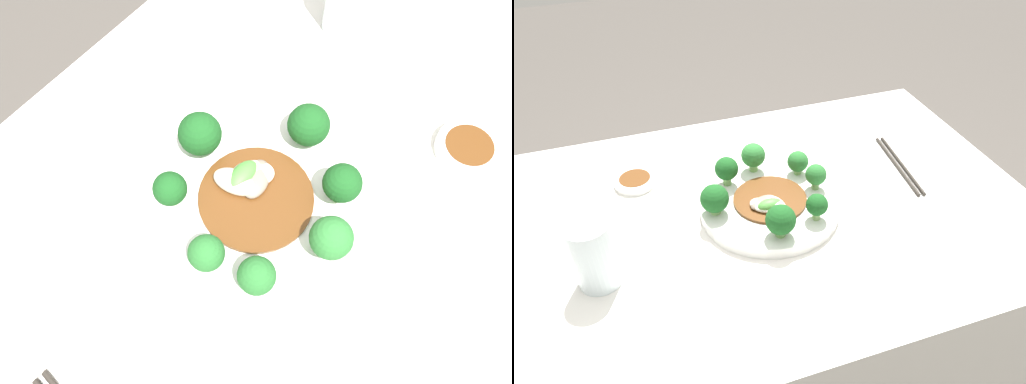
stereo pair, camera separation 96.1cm
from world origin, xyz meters
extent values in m
plane|color=#4C4742|center=(0.00, 0.00, 0.00)|extent=(8.00, 8.00, 0.00)
cube|color=silver|center=(0.00, 0.00, 0.38)|extent=(1.08, 0.71, 0.76)
cylinder|color=white|center=(-0.03, 0.01, 0.77)|extent=(0.27, 0.27, 0.02)
cylinder|color=#89B76B|center=(-0.09, 0.08, 0.79)|extent=(0.01, 0.01, 0.02)
sphere|color=#19511E|center=(-0.09, 0.08, 0.81)|extent=(0.04, 0.04, 0.04)
cylinder|color=#89B76B|center=(-0.11, -0.06, 0.79)|extent=(0.02, 0.02, 0.01)
sphere|color=#286B2D|center=(-0.11, -0.06, 0.81)|extent=(0.04, 0.04, 0.04)
cylinder|color=#89B76B|center=(0.08, 0.01, 0.79)|extent=(0.02, 0.02, 0.01)
sphere|color=#19511E|center=(0.08, 0.01, 0.81)|extent=(0.05, 0.05, 0.05)
cylinder|color=#70A356|center=(-0.12, 0.00, 0.79)|extent=(0.01, 0.01, 0.02)
sphere|color=#286B2D|center=(-0.12, 0.00, 0.81)|extent=(0.04, 0.04, 0.04)
cylinder|color=#7AAD5B|center=(-0.03, -0.10, 0.79)|extent=(0.02, 0.02, 0.02)
sphere|color=#2D7533|center=(-0.03, -0.10, 0.82)|extent=(0.05, 0.05, 0.05)
cylinder|color=#70A356|center=(0.04, -0.07, 0.79)|extent=(0.02, 0.02, 0.02)
sphere|color=#19511E|center=(0.04, -0.07, 0.82)|extent=(0.05, 0.05, 0.05)
cylinder|color=#70A356|center=(-0.01, 0.10, 0.79)|extent=(0.02, 0.02, 0.01)
sphere|color=#19511E|center=(-0.01, 0.10, 0.82)|extent=(0.05, 0.05, 0.05)
cylinder|color=#5B3314|center=(-0.03, 0.01, 0.78)|extent=(0.14, 0.14, 0.01)
ellipsoid|color=gray|center=(-0.01, 0.02, 0.79)|extent=(0.06, 0.05, 0.02)
ellipsoid|color=silver|center=(-0.01, 0.03, 0.79)|extent=(0.06, 0.06, 0.01)
ellipsoid|color=beige|center=(-0.03, 0.04, 0.79)|extent=(0.05, 0.06, 0.02)
ellipsoid|color=#4C933D|center=(-0.02, 0.03, 0.79)|extent=(0.05, 0.03, 0.02)
cylinder|color=white|center=(0.21, -0.16, 0.76)|extent=(0.08, 0.08, 0.01)
cylinder|color=#5B3314|center=(0.21, -0.16, 0.77)|extent=(0.06, 0.06, 0.00)
camera|label=1|loc=(-0.23, -0.15, 1.33)|focal=35.00mm
camera|label=2|loc=(0.21, 0.70, 1.38)|focal=35.00mm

